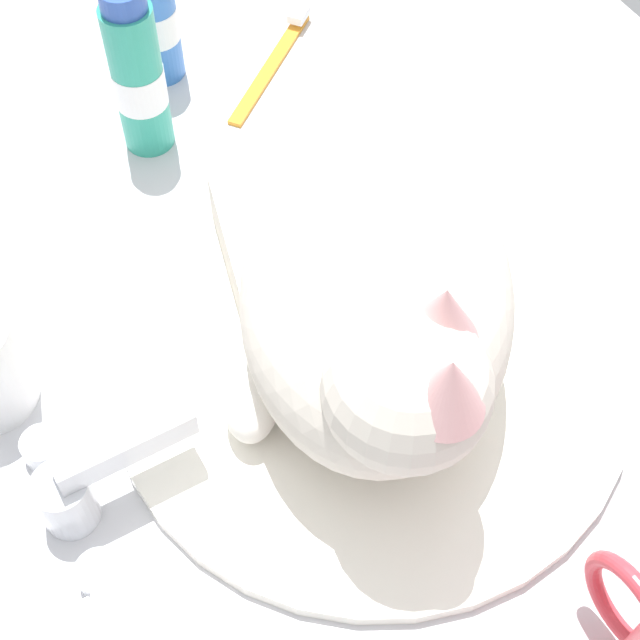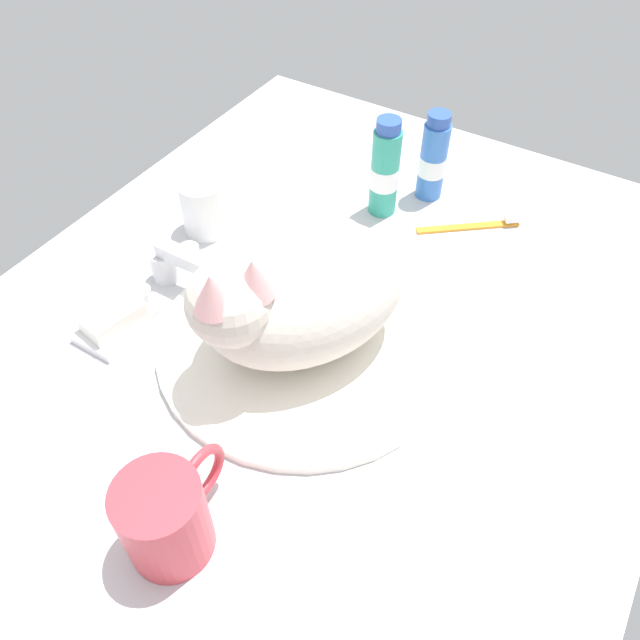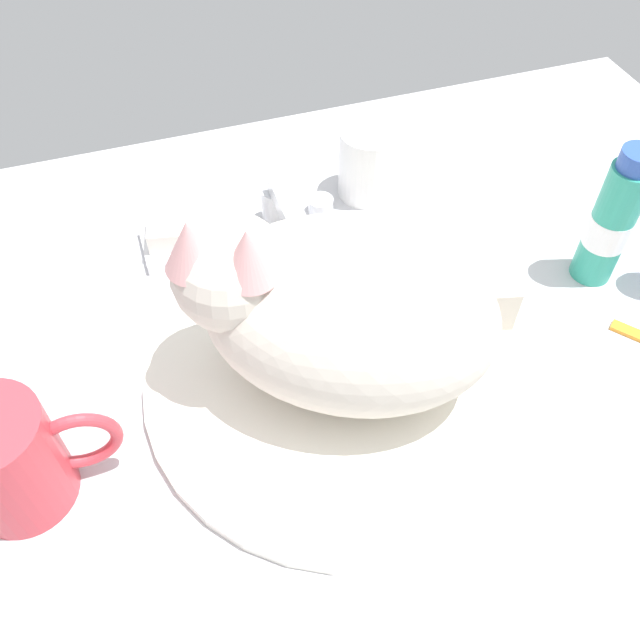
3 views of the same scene
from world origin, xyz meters
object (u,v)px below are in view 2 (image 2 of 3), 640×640
at_px(cat, 295,293).
at_px(rinse_cup, 205,206).
at_px(coffee_mug, 167,517).
at_px(toothbrush, 475,225).
at_px(faucet, 171,265).
at_px(toothpaste_bottle, 385,170).
at_px(soap_bar, 112,316).
at_px(mouthwash_bottle, 436,160).

xyz_separation_m(cat, rinse_cup, (0.12, 0.23, -0.05)).
relative_size(coffee_mug, toothbrush, 0.99).
distance_m(faucet, coffee_mug, 0.36).
bearing_deg(faucet, toothpaste_bottle, -30.27).
height_order(cat, soap_bar, cat).
distance_m(soap_bar, mouthwash_bottle, 0.51).
distance_m(coffee_mug, rinse_cup, 0.47).
height_order(coffee_mug, rinse_cup, coffee_mug).
height_order(mouthwash_bottle, toothbrush, mouthwash_bottle).
xyz_separation_m(faucet, soap_bar, (-0.10, 0.01, -0.01)).
height_order(toothpaste_bottle, toothbrush, toothpaste_bottle).
xyz_separation_m(rinse_cup, toothbrush, (0.20, -0.33, -0.03)).
bearing_deg(toothpaste_bottle, toothbrush, -75.96).
relative_size(rinse_cup, toothbrush, 0.63).
relative_size(mouthwash_bottle, toothbrush, 1.07).
distance_m(coffee_mug, toothbrush, 0.59).
height_order(cat, toothpaste_bottle, cat).
xyz_separation_m(faucet, mouthwash_bottle, (0.35, -0.21, 0.03)).
bearing_deg(toothbrush, toothpaste_bottle, 104.04).
bearing_deg(soap_bar, mouthwash_bottle, -25.47).
bearing_deg(cat, coffee_mug, -172.72).
xyz_separation_m(rinse_cup, mouthwash_bottle, (0.24, -0.24, 0.02)).
bearing_deg(coffee_mug, mouthwash_bottle, 2.03).
height_order(faucet, coffee_mug, coffee_mug).
relative_size(toothpaste_bottle, toothbrush, 1.17).
height_order(faucet, soap_bar, faucet).
distance_m(mouthwash_bottle, toothbrush, 0.11).
relative_size(soap_bar, toothpaste_bottle, 0.48).
height_order(coffee_mug, soap_bar, coffee_mug).
distance_m(toothpaste_bottle, mouthwash_bottle, 0.09).
bearing_deg(cat, toothbrush, -16.94).
height_order(cat, coffee_mug, cat).
distance_m(rinse_cup, soap_bar, 0.22).
distance_m(toothpaste_bottle, toothbrush, 0.15).
distance_m(cat, mouthwash_bottle, 0.36).
height_order(cat, mouthwash_bottle, cat).
height_order(faucet, mouthwash_bottle, mouthwash_bottle).
bearing_deg(mouthwash_bottle, soap_bar, 154.53).
bearing_deg(toothbrush, faucet, 136.50).
height_order(rinse_cup, soap_bar, rinse_cup).
xyz_separation_m(cat, toothpaste_bottle, (0.29, 0.04, -0.02)).
bearing_deg(soap_bar, cat, -65.13).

